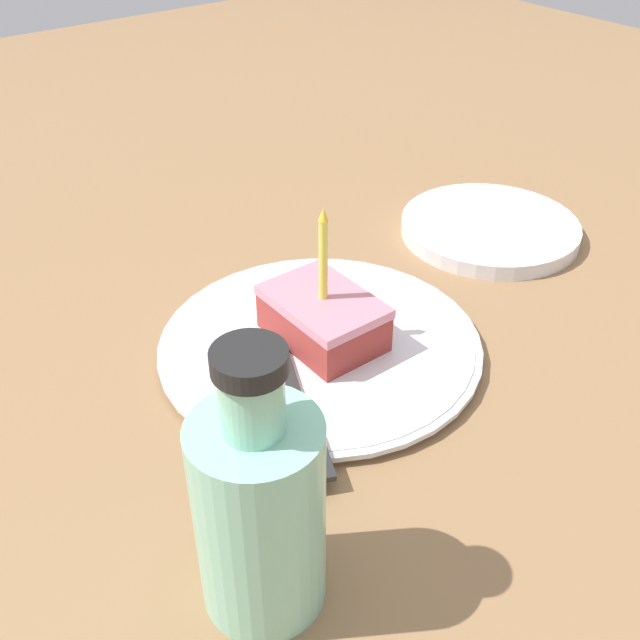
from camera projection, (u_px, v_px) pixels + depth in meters
name	position (u px, v px, depth m)	size (l,w,h in m)	color
ground_plane	(322.00, 344.00, 0.72)	(2.40, 2.40, 0.04)	olive
plate	(320.00, 345.00, 0.67)	(0.29, 0.29, 0.01)	silver
cake_slice	(323.00, 317.00, 0.66)	(0.07, 0.11, 0.13)	#99332D
fork	(300.00, 413.00, 0.59)	(0.09, 0.17, 0.01)	#262626
bottle	(259.00, 508.00, 0.43)	(0.08, 0.08, 0.19)	#8CD1B2
side_plate	(490.00, 228.00, 0.85)	(0.20, 0.20, 0.02)	silver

